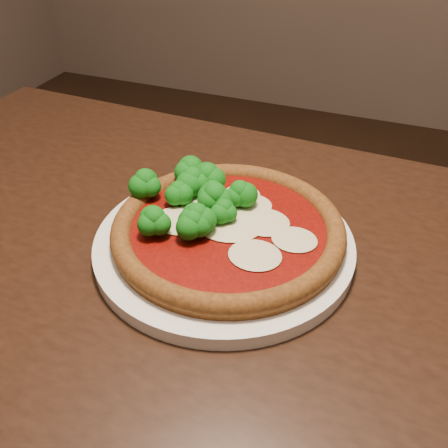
% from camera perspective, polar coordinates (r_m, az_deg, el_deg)
% --- Properties ---
extents(dining_table, '(1.31, 0.76, 0.75)m').
position_cam_1_polar(dining_table, '(0.69, 0.83, -10.95)').
color(dining_table, black).
rests_on(dining_table, floor).
extents(plate, '(0.33, 0.33, 0.02)m').
position_cam_1_polar(plate, '(0.64, -0.00, -2.24)').
color(plate, white).
rests_on(plate, dining_table).
extents(pizza, '(0.30, 0.29, 0.06)m').
position_cam_1_polar(pizza, '(0.63, -0.38, 0.44)').
color(pizza, brown).
rests_on(pizza, plate).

